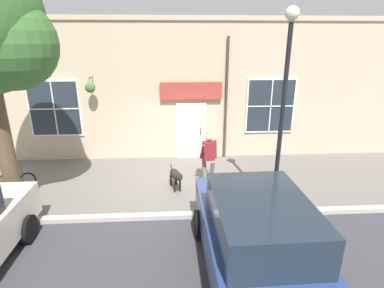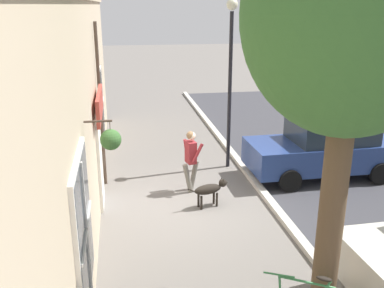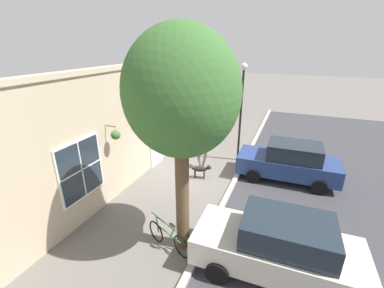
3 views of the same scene
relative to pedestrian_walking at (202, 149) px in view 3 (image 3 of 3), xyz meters
The scene contains 10 objects.
ground_plane 1.41m from the pedestrian_walking, 99.23° to the right, with size 90.00×90.00×0.00m, color #66605B.
curb_and_road 5.85m from the pedestrian_walking, ahead, with size 10.10×28.00×0.12m.
storefront_facade 3.09m from the pedestrian_walking, 158.39° to the right, with size 0.95×18.00×5.03m.
pedestrian_walking is the anchor object (origin of this frame).
dog_on_leash 1.18m from the pedestrian_walking, 72.51° to the right, with size 1.09×0.45×0.69m.
street_tree_by_curb 6.24m from the pedestrian_walking, 75.82° to the right, with size 2.97×2.93×6.31m.
leaning_bicycle 5.53m from the pedestrian_walking, 80.59° to the right, with size 1.65×0.63×1.00m.
parked_car_nearest_curb 6.48m from the pedestrian_walking, 52.08° to the right, with size 4.33×2.00×1.75m.
parked_car_mid_block 4.00m from the pedestrian_walking, ahead, with size 4.33×2.00×1.75m.
street_lamp 3.09m from the pedestrian_walking, 48.32° to the left, with size 0.32×0.32×4.95m.
Camera 3 is at (4.02, -9.82, 5.81)m, focal length 24.00 mm.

